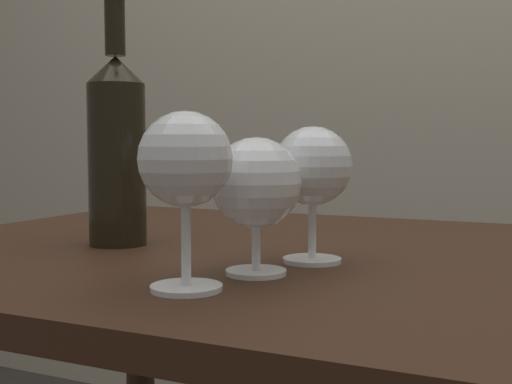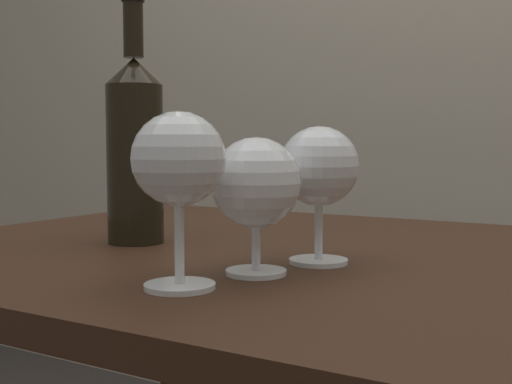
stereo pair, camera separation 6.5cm
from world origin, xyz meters
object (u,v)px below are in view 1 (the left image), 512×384
object	(u,v)px
wine_bottle	(117,146)
wine_glass_merlot	(313,169)
wine_glass_amber	(185,164)
wine_glass_pinot	(256,185)

from	to	relation	value
wine_bottle	wine_glass_merlot	bearing A→B (deg)	-2.49
wine_glass_amber	wine_glass_merlot	xyz separation A→B (m)	(0.05, 0.18, -0.01)
wine_glass_pinot	wine_glass_merlot	xyz separation A→B (m)	(0.03, 0.09, 0.01)
wine_glass_amber	wine_glass_pinot	bearing A→B (deg)	73.32
wine_glass_pinot	wine_glass_merlot	distance (m)	0.09
wine_bottle	wine_glass_amber	bearing A→B (deg)	-41.17
wine_glass_pinot	wine_glass_merlot	world-z (taller)	wine_glass_merlot
wine_glass_amber	wine_bottle	xyz separation A→B (m)	(-0.22, 0.19, 0.02)
wine_bottle	wine_glass_pinot	bearing A→B (deg)	-22.15
wine_glass_amber	wine_glass_pinot	size ratio (longest dim) A/B	1.16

